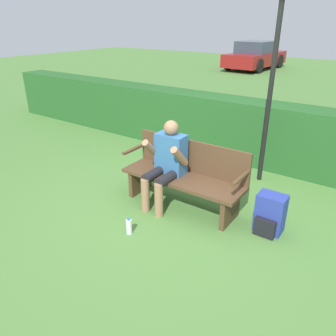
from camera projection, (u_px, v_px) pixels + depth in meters
ground_plane at (181, 205)px, 4.42m from camera, size 40.00×40.00×0.00m
hedge_back at (244, 130)px, 5.70m from camera, size 12.00×0.57×1.06m
park_bench at (185, 175)px, 4.30m from camera, size 1.65×0.50×0.86m
person_seated at (167, 161)px, 4.24m from camera, size 0.53×0.59×1.14m
backpack at (270, 215)px, 3.80m from camera, size 0.32×0.30×0.47m
water_bottle at (129, 226)px, 3.81m from camera, size 0.07×0.07×0.21m
signpost at (272, 79)px, 4.51m from camera, size 0.30×0.09×2.82m
parked_car at (255, 56)px, 16.33m from camera, size 1.99×4.04×1.33m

